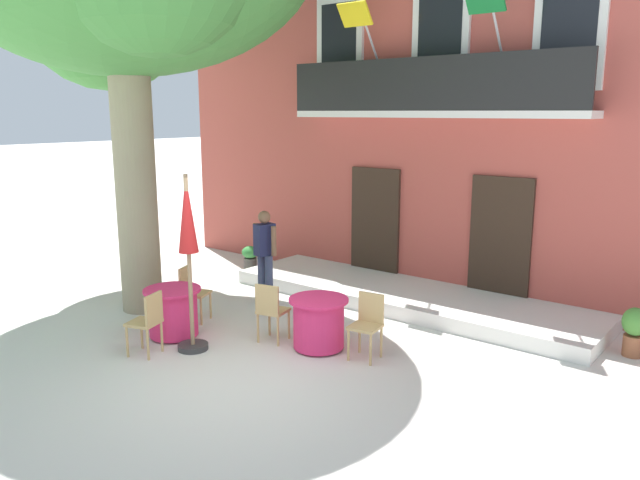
# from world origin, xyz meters

# --- Properties ---
(ground_plane) EXTENTS (120.00, 120.00, 0.00)m
(ground_plane) POSITION_xyz_m (0.00, 0.00, 0.00)
(ground_plane) COLOR silver
(building_facade) EXTENTS (13.00, 5.09, 7.50)m
(building_facade) POSITION_xyz_m (0.06, 6.99, 3.75)
(building_facade) COLOR #B24C42
(building_facade) RESTS_ON ground
(entrance_step_platform) EXTENTS (6.75, 1.82, 0.25)m
(entrance_step_platform) POSITION_xyz_m (0.06, 4.09, 0.12)
(entrance_step_platform) COLOR silver
(entrance_step_platform) RESTS_ON ground
(cafe_table_near_tree) EXTENTS (0.86, 0.86, 0.76)m
(cafe_table_near_tree) POSITION_xyz_m (-1.90, 0.43, 0.39)
(cafe_table_near_tree) COLOR #E52D66
(cafe_table_near_tree) RESTS_ON ground
(cafe_chair_near_tree_0) EXTENTS (0.52, 0.52, 0.91)m
(cafe_chair_near_tree_0) POSITION_xyz_m (-2.26, 1.09, 0.53)
(cafe_chair_near_tree_0) COLOR tan
(cafe_chair_near_tree_0) RESTS_ON ground
(cafe_chair_near_tree_1) EXTENTS (0.51, 0.51, 0.91)m
(cafe_chair_near_tree_1) POSITION_xyz_m (-1.58, -0.25, 0.53)
(cafe_chair_near_tree_1) COLOR tan
(cafe_chair_near_tree_1) RESTS_ON ground
(cafe_table_middle) EXTENTS (0.86, 0.86, 0.76)m
(cafe_table_middle) POSITION_xyz_m (0.15, 1.42, 0.39)
(cafe_table_middle) COLOR #E52D66
(cafe_table_middle) RESTS_ON ground
(cafe_chair_middle_0) EXTENTS (0.45, 0.45, 0.91)m
(cafe_chair_middle_0) POSITION_xyz_m (0.88, 1.60, 0.53)
(cafe_chair_middle_0) COLOR tan
(cafe_chair_middle_0) RESTS_ON ground
(cafe_chair_middle_1) EXTENTS (0.48, 0.48, 0.91)m
(cafe_chair_middle_1) POSITION_xyz_m (-0.56, 1.18, 0.53)
(cafe_chair_middle_1) COLOR tan
(cafe_chair_middle_1) RESTS_ON ground
(cafe_umbrella) EXTENTS (0.44, 0.44, 2.55)m
(cafe_umbrella) POSITION_xyz_m (-1.26, 0.26, 1.67)
(cafe_umbrella) COLOR #997A56
(cafe_umbrella) RESTS_ON ground
(ground_planter_left) EXTENTS (0.35, 0.35, 0.59)m
(ground_planter_left) POSITION_xyz_m (-3.66, 3.86, 0.33)
(ground_planter_left) COLOR #47423D
(ground_planter_left) RESTS_ON ground
(ground_planter_right) EXTENTS (0.35, 0.35, 0.71)m
(ground_planter_right) POSITION_xyz_m (3.79, 3.97, 0.40)
(ground_planter_right) COLOR #995638
(ground_planter_right) RESTS_ON ground
(pedestrian_near_entrance) EXTENTS (0.53, 0.38, 1.69)m
(pedestrian_near_entrance) POSITION_xyz_m (-1.94, 2.51, 0.96)
(pedestrian_near_entrance) COLOR #384260
(pedestrian_near_entrance) RESTS_ON ground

